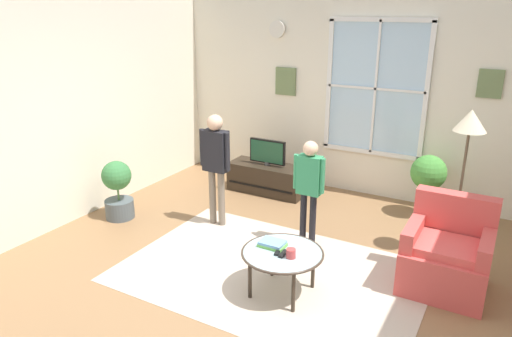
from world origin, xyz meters
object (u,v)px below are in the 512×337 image
remote_near_books (278,251)px  person_green_shirt (309,181)px  television (267,152)px  cup (291,253)px  person_black_shirt (216,157)px  potted_plant_by_window (428,177)px  armchair (447,256)px  book_stack (272,244)px  remote_near_cup (283,254)px  potted_plant_corner (118,189)px  coffee_table (282,254)px  floor_lamp (469,136)px  tv_stand (267,178)px

remote_near_books → person_green_shirt: bearing=98.4°
television → cup: bearing=-57.4°
person_black_shirt → potted_plant_by_window: (2.18, 1.52, -0.34)m
armchair → person_black_shirt: bearing=178.1°
person_black_shirt → armchair: bearing=-1.9°
television → book_stack: bearing=-60.8°
book_stack → remote_near_cup: book_stack is taller
television → potted_plant_by_window: (2.15, 0.27, -0.08)m
television → potted_plant_corner: (-1.22, -1.71, -0.21)m
remote_near_books → person_black_shirt: bearing=143.5°
coffee_table → book_stack: size_ratio=3.13×
armchair → person_black_shirt: 2.73m
person_black_shirt → potted_plant_corner: person_black_shirt is taller
coffee_table → potted_plant_by_window: potted_plant_by_window is taller
remote_near_cup → potted_plant_corner: bearing=168.1°
book_stack → remote_near_cup: (0.16, -0.09, -0.02)m
coffee_table → potted_plant_by_window: bearing=71.8°
armchair → remote_near_cup: armchair is taller
remote_near_cup → floor_lamp: bearing=51.7°
potted_plant_by_window → tv_stand: bearing=-172.8°
armchair → person_green_shirt: person_green_shirt is taller
remote_near_books → person_green_shirt: size_ratio=0.12×
tv_stand → person_black_shirt: size_ratio=0.81×
television → remote_near_books: bearing=-59.7°
television → floor_lamp: (2.62, -0.65, 0.73)m
remote_near_books → potted_plant_corner: bearing=168.2°
television → person_green_shirt: person_green_shirt is taller
book_stack → remote_near_cup: size_ratio=1.75×
book_stack → coffee_table: bearing=-21.1°
television → cup: television is taller
book_stack → potted_plant_corner: size_ratio=0.32×
remote_near_books → remote_near_cup: same height
remote_near_books → floor_lamp: floor_lamp is taller
potted_plant_by_window → floor_lamp: (0.47, -0.93, 0.81)m
remote_near_books → person_green_shirt: person_green_shirt is taller
person_black_shirt → cup: bearing=-34.4°
tv_stand → book_stack: size_ratio=4.58×
tv_stand → person_green_shirt: 1.74m
coffee_table → person_black_shirt: size_ratio=0.55×
book_stack → floor_lamp: 2.24m
cup → person_black_shirt: (-1.48, 1.01, 0.39)m
book_stack → tv_stand: bearing=119.2°
coffee_table → remote_near_cup: size_ratio=5.47×
coffee_table → cup: 0.14m
potted_plant_by_window → potted_plant_corner: 3.91m
book_stack → person_green_shirt: person_green_shirt is taller
coffee_table → floor_lamp: (1.29, 1.55, 0.94)m
tv_stand → person_black_shirt: person_black_shirt is taller
coffee_table → person_green_shirt: size_ratio=0.63×
remote_near_cup → television: bearing=121.2°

